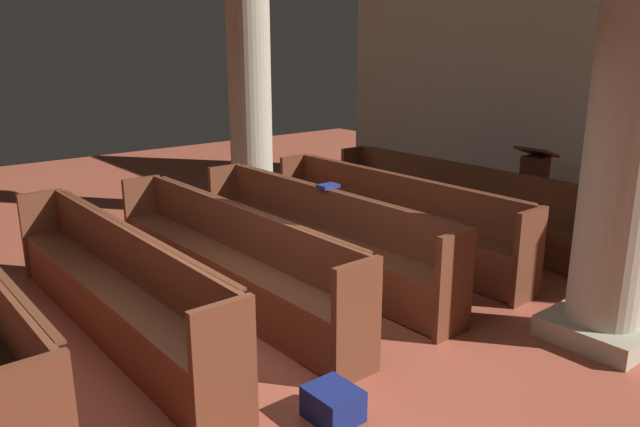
# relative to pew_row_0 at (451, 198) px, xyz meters

# --- Properties ---
(ground_plane) EXTENTS (19.20, 19.20, 0.00)m
(ground_plane) POSITION_rel_pew_row_0_xyz_m (0.88, -3.84, -0.50)
(ground_plane) COLOR #9E4733
(back_wall) EXTENTS (10.00, 0.16, 4.50)m
(back_wall) POSITION_rel_pew_row_0_xyz_m (0.88, 2.24, 1.75)
(back_wall) COLOR silver
(back_wall) RESTS_ON ground
(pew_row_0) EXTENTS (3.68, 0.47, 0.92)m
(pew_row_0) POSITION_rel_pew_row_0_xyz_m (0.00, 0.00, 0.00)
(pew_row_0) COLOR brown
(pew_row_0) RESTS_ON ground
(pew_row_1) EXTENTS (3.68, 0.46, 0.92)m
(pew_row_1) POSITION_rel_pew_row_0_xyz_m (0.00, -1.10, 0.00)
(pew_row_1) COLOR brown
(pew_row_1) RESTS_ON ground
(pew_row_2) EXTENTS (3.68, 0.47, 0.92)m
(pew_row_2) POSITION_rel_pew_row_0_xyz_m (0.00, -2.19, 0.00)
(pew_row_2) COLOR brown
(pew_row_2) RESTS_ON ground
(pew_row_3) EXTENTS (3.68, 0.46, 0.92)m
(pew_row_3) POSITION_rel_pew_row_0_xyz_m (0.00, -3.29, 0.00)
(pew_row_3) COLOR brown
(pew_row_3) RESTS_ON ground
(pew_row_4) EXTENTS (3.68, 0.46, 0.92)m
(pew_row_4) POSITION_rel_pew_row_0_xyz_m (0.00, -4.39, 0.00)
(pew_row_4) COLOR brown
(pew_row_4) RESTS_ON ground
(pillar_aisle_side) EXTENTS (0.87, 0.87, 3.71)m
(pillar_aisle_side) POSITION_rel_pew_row_0_xyz_m (2.63, -1.28, 1.43)
(pillar_aisle_side) COLOR #9F967E
(pillar_aisle_side) RESTS_ON ground
(pillar_far_side) EXTENTS (0.87, 0.87, 3.71)m
(pillar_far_side) POSITION_rel_pew_row_0_xyz_m (-2.58, -1.30, 1.43)
(pillar_far_side) COLOR #9F967E
(pillar_far_side) RESTS_ON ground
(lectern) EXTENTS (0.48, 0.45, 1.08)m
(lectern) POSITION_rel_pew_row_0_xyz_m (0.39, 1.23, -0.04)
(lectern) COLOR #411E13
(lectern) RESTS_ON ground
(hymn_book) EXTENTS (0.15, 0.21, 0.04)m
(hymn_book) POSITION_rel_pew_row_0_xyz_m (-0.05, -2.00, 0.44)
(hymn_book) COLOR navy
(hymn_book) RESTS_ON pew_row_2
(kneeler_box_navy) EXTENTS (0.34, 0.30, 0.22)m
(kneeler_box_navy) POSITION_rel_pew_row_0_xyz_m (2.07, -3.76, -0.39)
(kneeler_box_navy) COLOR navy
(kneeler_box_navy) RESTS_ON ground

